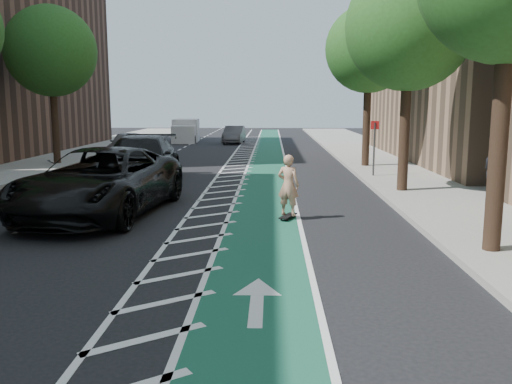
{
  "coord_description": "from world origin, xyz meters",
  "views": [
    {
      "loc": [
        3.23,
        -11.19,
        3.23
      ],
      "look_at": [
        2.86,
        1.71,
        1.1
      ],
      "focal_mm": 38.0,
      "sensor_mm": 36.0,
      "label": 1
    }
  ],
  "objects_px": {
    "suv_far": "(140,160)",
    "barrel_a": "(120,182)",
    "suv_near": "(101,182)",
    "skateboarder": "(288,185)"
  },
  "relations": [
    {
      "from": "suv_near",
      "to": "barrel_a",
      "type": "height_order",
      "value": "suv_near"
    },
    {
      "from": "skateboarder",
      "to": "suv_near",
      "type": "distance_m",
      "value": 5.43
    },
    {
      "from": "suv_near",
      "to": "skateboarder",
      "type": "bearing_deg",
      "value": 1.19
    },
    {
      "from": "suv_far",
      "to": "skateboarder",
      "type": "bearing_deg",
      "value": -52.62
    },
    {
      "from": "suv_far",
      "to": "suv_near",
      "type": "bearing_deg",
      "value": -90.61
    },
    {
      "from": "suv_near",
      "to": "suv_far",
      "type": "xyz_separation_m",
      "value": [
        -0.34,
        6.1,
        -0.02
      ]
    },
    {
      "from": "suv_far",
      "to": "barrel_a",
      "type": "relative_size",
      "value": 7.64
    },
    {
      "from": "barrel_a",
      "to": "suv_near",
      "type": "bearing_deg",
      "value": -81.98
    },
    {
      "from": "skateboarder",
      "to": "suv_far",
      "type": "bearing_deg",
      "value": -25.88
    },
    {
      "from": "skateboarder",
      "to": "barrel_a",
      "type": "distance_m",
      "value": 7.4
    }
  ]
}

